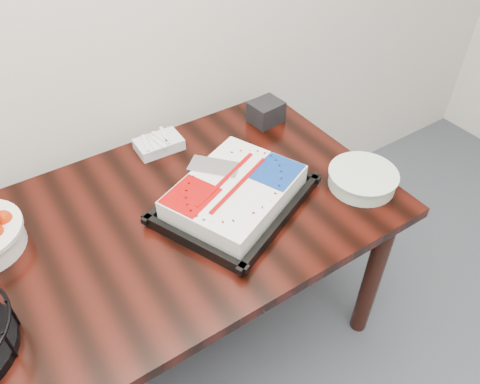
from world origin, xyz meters
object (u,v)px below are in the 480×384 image
plate_stack (362,179)px  napkin_box (266,112)px  table (130,254)px  cake_tray (235,195)px

plate_stack → napkin_box: 0.52m
table → cake_tray: cake_tray is taller
cake_tray → napkin_box: cake_tray is taller
plate_stack → napkin_box: napkin_box is taller
cake_tray → table: bearing=169.0°
cake_tray → napkin_box: 0.52m
plate_stack → napkin_box: size_ratio=1.94×
table → napkin_box: bearing=20.3°
table → napkin_box: (0.75, 0.28, 0.13)m
cake_tray → napkin_box: bearing=42.5°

